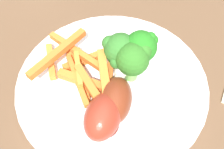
{
  "coord_description": "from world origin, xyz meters",
  "views": [
    {
      "loc": [
        -0.17,
        0.18,
        1.08
      ],
      "look_at": [
        0.02,
        0.03,
        0.74
      ],
      "focal_mm": 46.69,
      "sensor_mm": 36.0,
      "label": 1
    }
  ],
  "objects_px": {
    "dinner_plate": "(112,85)",
    "dining_table": "(132,120)",
    "carrot_fries_pile": "(83,68)",
    "chicken_drumstick_far": "(104,113)",
    "broccoli_floret_middle": "(140,47)",
    "broccoli_floret_back": "(134,58)",
    "broccoli_floret_front": "(120,51)",
    "chicken_drumstick_near": "(116,97)"
  },
  "relations": [
    {
      "from": "carrot_fries_pile",
      "to": "chicken_drumstick_far",
      "type": "relative_size",
      "value": 1.32
    },
    {
      "from": "carrot_fries_pile",
      "to": "chicken_drumstick_far",
      "type": "xyz_separation_m",
      "value": [
        -0.08,
        0.02,
        0.0
      ]
    },
    {
      "from": "broccoli_floret_front",
      "to": "broccoli_floret_middle",
      "type": "bearing_deg",
      "value": -123.18
    },
    {
      "from": "broccoli_floret_middle",
      "to": "broccoli_floret_back",
      "type": "distance_m",
      "value": 0.02
    },
    {
      "from": "dining_table",
      "to": "broccoli_floret_middle",
      "type": "height_order",
      "value": "broccoli_floret_middle"
    },
    {
      "from": "dining_table",
      "to": "chicken_drumstick_near",
      "type": "bearing_deg",
      "value": 100.66
    },
    {
      "from": "dining_table",
      "to": "broccoli_floret_middle",
      "type": "distance_m",
      "value": 0.17
    },
    {
      "from": "dining_table",
      "to": "broccoli_floret_front",
      "type": "relative_size",
      "value": 16.51
    },
    {
      "from": "carrot_fries_pile",
      "to": "dining_table",
      "type": "bearing_deg",
      "value": -138.59
    },
    {
      "from": "broccoli_floret_front",
      "to": "chicken_drumstick_near",
      "type": "bearing_deg",
      "value": 136.5
    },
    {
      "from": "dining_table",
      "to": "dinner_plate",
      "type": "relative_size",
      "value": 3.72
    },
    {
      "from": "dinner_plate",
      "to": "broccoli_floret_back",
      "type": "distance_m",
      "value": 0.06
    },
    {
      "from": "chicken_drumstick_near",
      "to": "broccoli_floret_middle",
      "type": "bearing_deg",
      "value": -65.36
    },
    {
      "from": "broccoli_floret_back",
      "to": "chicken_drumstick_far",
      "type": "xyz_separation_m",
      "value": [
        -0.03,
        0.08,
        -0.02
      ]
    },
    {
      "from": "carrot_fries_pile",
      "to": "broccoli_floret_middle",
      "type": "bearing_deg",
      "value": -116.34
    },
    {
      "from": "broccoli_floret_middle",
      "to": "broccoli_floret_back",
      "type": "xyz_separation_m",
      "value": [
        -0.01,
        0.02,
        -0.0
      ]
    },
    {
      "from": "chicken_drumstick_near",
      "to": "broccoli_floret_back",
      "type": "bearing_deg",
      "value": -64.83
    },
    {
      "from": "dinner_plate",
      "to": "broccoli_floret_front",
      "type": "distance_m",
      "value": 0.05
    },
    {
      "from": "dining_table",
      "to": "chicken_drumstick_far",
      "type": "xyz_separation_m",
      "value": [
        -0.02,
        0.08,
        0.14
      ]
    },
    {
      "from": "broccoli_floret_front",
      "to": "carrot_fries_pile",
      "type": "relative_size",
      "value": 0.42
    },
    {
      "from": "broccoli_floret_back",
      "to": "chicken_drumstick_near",
      "type": "height_order",
      "value": "broccoli_floret_back"
    },
    {
      "from": "carrot_fries_pile",
      "to": "chicken_drumstick_far",
      "type": "bearing_deg",
      "value": 164.78
    },
    {
      "from": "dining_table",
      "to": "broccoli_floret_back",
      "type": "relative_size",
      "value": 15.88
    },
    {
      "from": "chicken_drumstick_near",
      "to": "chicken_drumstick_far",
      "type": "relative_size",
      "value": 0.98
    },
    {
      "from": "broccoli_floret_front",
      "to": "dining_table",
      "type": "bearing_deg",
      "value": -177.04
    },
    {
      "from": "dinner_plate",
      "to": "broccoli_floret_middle",
      "type": "bearing_deg",
      "value": -90.92
    },
    {
      "from": "broccoli_floret_front",
      "to": "chicken_drumstick_far",
      "type": "distance_m",
      "value": 0.1
    },
    {
      "from": "carrot_fries_pile",
      "to": "chicken_drumstick_near",
      "type": "height_order",
      "value": "same"
    },
    {
      "from": "dinner_plate",
      "to": "carrot_fries_pile",
      "type": "height_order",
      "value": "carrot_fries_pile"
    },
    {
      "from": "dining_table",
      "to": "dinner_plate",
      "type": "bearing_deg",
      "value": 49.72
    },
    {
      "from": "dining_table",
      "to": "broccoli_floret_back",
      "type": "height_order",
      "value": "broccoli_floret_back"
    },
    {
      "from": "broccoli_floret_front",
      "to": "chicken_drumstick_far",
      "type": "xyz_separation_m",
      "value": [
        -0.06,
        0.07,
        -0.02
      ]
    },
    {
      "from": "dinner_plate",
      "to": "dining_table",
      "type": "bearing_deg",
      "value": -130.28
    },
    {
      "from": "broccoli_floret_middle",
      "to": "chicken_drumstick_far",
      "type": "xyz_separation_m",
      "value": [
        -0.04,
        0.1,
        -0.02
      ]
    },
    {
      "from": "broccoli_floret_front",
      "to": "carrot_fries_pile",
      "type": "bearing_deg",
      "value": 67.22
    },
    {
      "from": "dining_table",
      "to": "dinner_plate",
      "type": "height_order",
      "value": "dinner_plate"
    },
    {
      "from": "carrot_fries_pile",
      "to": "chicken_drumstick_far",
      "type": "height_order",
      "value": "chicken_drumstick_far"
    },
    {
      "from": "broccoli_floret_middle",
      "to": "carrot_fries_pile",
      "type": "relative_size",
      "value": 0.46
    },
    {
      "from": "dining_table",
      "to": "broccoli_floret_front",
      "type": "bearing_deg",
      "value": 2.96
    },
    {
      "from": "carrot_fries_pile",
      "to": "broccoli_floret_front",
      "type": "bearing_deg",
      "value": -112.78
    },
    {
      "from": "broccoli_floret_back",
      "to": "chicken_drumstick_far",
      "type": "height_order",
      "value": "broccoli_floret_back"
    },
    {
      "from": "chicken_drumstick_near",
      "to": "dining_table",
      "type": "bearing_deg",
      "value": -79.34
    }
  ]
}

